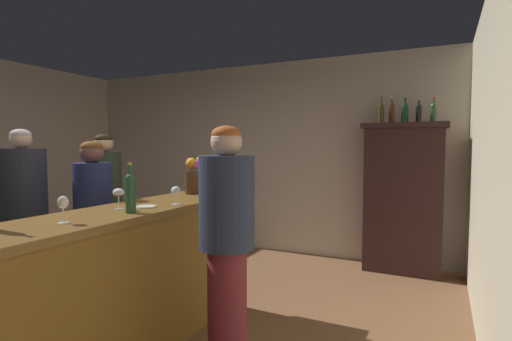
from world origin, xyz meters
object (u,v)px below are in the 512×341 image
(display_bottle_center, at_px, (405,112))
(patron_redhead, at_px, (24,217))
(bar_counter, at_px, (125,282))
(bartender, at_px, (227,238))
(wine_bottle_merlot, at_px, (130,191))
(wine_glass_rear, at_px, (217,182))
(wine_glass_front, at_px, (63,204))
(flower_arrangement, at_px, (193,176))
(display_cabinet, at_px, (403,195))
(wine_glass_spare, at_px, (118,193))
(wine_bottle_riesling, at_px, (208,182))
(patron_tall, at_px, (105,203))
(display_bottle_midleft, at_px, (392,112))
(patron_in_navy, at_px, (93,220))
(cheese_plate, at_px, (146,207))
(display_bottle_right, at_px, (434,111))
(wine_glass_mid, at_px, (176,191))
(display_bottle_midright, at_px, (419,112))
(display_bottle_left, at_px, (381,112))

(display_bottle_center, relative_size, patron_redhead, 0.18)
(bar_counter, bearing_deg, bartender, 10.81)
(wine_bottle_merlot, bearing_deg, wine_glass_rear, 87.91)
(wine_glass_front, height_order, flower_arrangement, flower_arrangement)
(display_cabinet, xyz_separation_m, wine_glass_front, (-1.54, -3.34, 0.25))
(wine_glass_front, relative_size, patron_redhead, 0.10)
(wine_glass_spare, bearing_deg, wine_bottle_riesling, 73.47)
(bar_counter, bearing_deg, wine_glass_rear, 79.10)
(flower_arrangement, bearing_deg, wine_bottle_riesling, -31.24)
(wine_bottle_riesling, distance_m, patron_tall, 1.43)
(wine_glass_rear, height_order, patron_redhead, patron_redhead)
(display_cabinet, bearing_deg, display_bottle_midleft, 180.00)
(bar_counter, xyz_separation_m, display_cabinet, (1.59, 2.82, 0.39))
(display_bottle_midleft, xyz_separation_m, patron_in_navy, (-2.13, -2.48, -1.04))
(flower_arrangement, bearing_deg, wine_glass_spare, -87.22)
(cheese_plate, height_order, display_bottle_right, display_bottle_right)
(cheese_plate, relative_size, display_bottle_right, 0.50)
(wine_glass_mid, bearing_deg, patron_tall, 156.77)
(patron_in_navy, bearing_deg, patron_tall, 175.57)
(display_cabinet, relative_size, display_bottle_center, 6.11)
(wine_bottle_riesling, xyz_separation_m, patron_in_navy, (-0.89, -0.43, -0.33))
(wine_glass_front, xyz_separation_m, patron_redhead, (-1.23, 0.56, -0.27))
(wine_glass_mid, bearing_deg, wine_glass_spare, -122.27)
(flower_arrangement, xyz_separation_m, display_bottle_right, (1.97, 1.88, 0.67))
(wine_glass_mid, distance_m, bartender, 0.65)
(wine_glass_spare, xyz_separation_m, cheese_plate, (0.12, 0.14, -0.11))
(patron_in_navy, bearing_deg, bar_counter, 19.09)
(wine_glass_mid, bearing_deg, display_bottle_midright, 58.07)
(display_cabinet, distance_m, display_bottle_left, 1.02)
(wine_glass_spare, height_order, display_bottle_center, display_bottle_center)
(wine_glass_spare, bearing_deg, wine_glass_rear, 77.39)
(display_cabinet, height_order, patron_tall, display_cabinet)
(display_bottle_left, bearing_deg, bartender, -102.12)
(wine_glass_mid, distance_m, patron_tall, 1.53)
(display_cabinet, bearing_deg, cheese_plate, -119.20)
(display_bottle_midleft, bearing_deg, bar_counter, -117.07)
(wine_glass_rear, height_order, display_bottle_left, display_bottle_left)
(wine_bottle_merlot, xyz_separation_m, flower_arrangement, (-0.22, 1.02, 0.02))
(flower_arrangement, distance_m, patron_in_navy, 0.93)
(display_bottle_midleft, bearing_deg, bartender, -104.50)
(wine_glass_spare, bearing_deg, display_cabinet, 60.19)
(display_bottle_left, bearing_deg, flower_arrangement, -126.74)
(cheese_plate, relative_size, display_bottle_midright, 0.52)
(display_cabinet, relative_size, display_bottle_right, 6.19)
(patron_in_navy, height_order, bartender, bartender)
(display_bottle_midright, height_order, patron_redhead, display_bottle_midright)
(wine_glass_spare, relative_size, display_bottle_right, 0.52)
(wine_glass_front, relative_size, cheese_plate, 1.11)
(flower_arrangement, bearing_deg, display_bottle_right, 43.65)
(display_cabinet, height_order, patron_redhead, display_cabinet)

